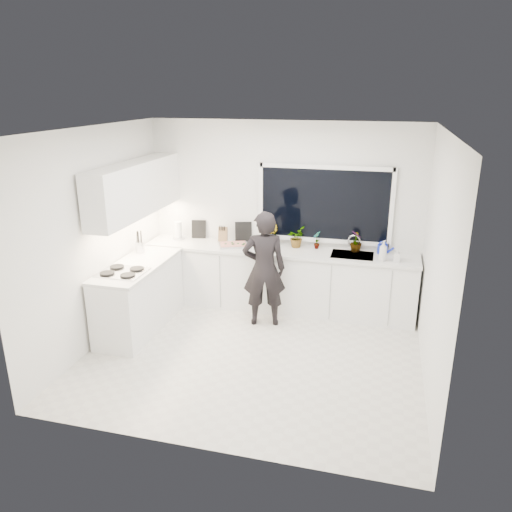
# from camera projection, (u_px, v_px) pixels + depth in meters

# --- Properties ---
(floor) EXTENTS (4.00, 3.50, 0.02)m
(floor) POSITION_uv_depth(u_px,v_px,m) (253.00, 356.00, 6.14)
(floor) COLOR beige
(floor) RESTS_ON ground
(wall_back) EXTENTS (4.00, 0.02, 2.70)m
(wall_back) POSITION_uv_depth(u_px,v_px,m) (283.00, 215.00, 7.32)
(wall_back) COLOR white
(wall_back) RESTS_ON ground
(wall_left) EXTENTS (0.02, 3.50, 2.70)m
(wall_left) POSITION_uv_depth(u_px,v_px,m) (96.00, 238.00, 6.19)
(wall_left) COLOR white
(wall_left) RESTS_ON ground
(wall_right) EXTENTS (0.02, 3.50, 2.70)m
(wall_right) POSITION_uv_depth(u_px,v_px,m) (437.00, 266.00, 5.23)
(wall_right) COLOR white
(wall_right) RESTS_ON ground
(ceiling) EXTENTS (4.00, 3.50, 0.02)m
(ceiling) POSITION_uv_depth(u_px,v_px,m) (252.00, 129.00, 5.27)
(ceiling) COLOR white
(ceiling) RESTS_ON wall_back
(window) EXTENTS (1.80, 0.02, 1.00)m
(window) POSITION_uv_depth(u_px,v_px,m) (324.00, 204.00, 7.08)
(window) COLOR black
(window) RESTS_ON wall_back
(base_cabinets_back) EXTENTS (3.92, 0.58, 0.88)m
(base_cabinets_back) POSITION_uv_depth(u_px,v_px,m) (278.00, 280.00, 7.33)
(base_cabinets_back) COLOR white
(base_cabinets_back) RESTS_ON floor
(base_cabinets_left) EXTENTS (0.58, 1.60, 0.88)m
(base_cabinets_left) POSITION_uv_depth(u_px,v_px,m) (140.00, 297.00, 6.72)
(base_cabinets_left) COLOR white
(base_cabinets_left) RESTS_ON floor
(countertop_back) EXTENTS (3.94, 0.62, 0.04)m
(countertop_back) POSITION_uv_depth(u_px,v_px,m) (278.00, 250.00, 7.17)
(countertop_back) COLOR silver
(countertop_back) RESTS_ON base_cabinets_back
(countertop_left) EXTENTS (0.62, 1.60, 0.04)m
(countertop_left) POSITION_uv_depth(u_px,v_px,m) (137.00, 265.00, 6.57)
(countertop_left) COLOR silver
(countertop_left) RESTS_ON base_cabinets_left
(upper_cabinets) EXTENTS (0.34, 2.10, 0.70)m
(upper_cabinets) POSITION_uv_depth(u_px,v_px,m) (136.00, 189.00, 6.62)
(upper_cabinets) COLOR white
(upper_cabinets) RESTS_ON wall_left
(sink) EXTENTS (0.58, 0.42, 0.14)m
(sink) POSITION_uv_depth(u_px,v_px,m) (352.00, 258.00, 6.94)
(sink) COLOR silver
(sink) RESTS_ON countertop_back
(faucet) EXTENTS (0.03, 0.03, 0.22)m
(faucet) POSITION_uv_depth(u_px,v_px,m) (354.00, 243.00, 7.07)
(faucet) COLOR silver
(faucet) RESTS_ON countertop_back
(stovetop) EXTENTS (0.56, 0.48, 0.03)m
(stovetop) POSITION_uv_depth(u_px,v_px,m) (122.00, 272.00, 6.24)
(stovetop) COLOR black
(stovetop) RESTS_ON countertop_left
(person) EXTENTS (0.66, 0.52, 1.60)m
(person) POSITION_uv_depth(u_px,v_px,m) (264.00, 269.00, 6.72)
(person) COLOR black
(person) RESTS_ON floor
(pizza_tray) EXTENTS (0.49, 0.43, 0.03)m
(pizza_tray) POSITION_uv_depth(u_px,v_px,m) (233.00, 245.00, 7.30)
(pizza_tray) COLOR silver
(pizza_tray) RESTS_ON countertop_back
(pizza) EXTENTS (0.45, 0.39, 0.01)m
(pizza) POSITION_uv_depth(u_px,v_px,m) (233.00, 244.00, 7.30)
(pizza) COLOR red
(pizza) RESTS_ON pizza_tray
(watering_can) EXTENTS (0.18, 0.18, 0.13)m
(watering_can) POSITION_uv_depth(u_px,v_px,m) (382.00, 249.00, 6.95)
(watering_can) COLOR #1225AD
(watering_can) RESTS_ON countertop_back
(paper_towel_roll) EXTENTS (0.11, 0.11, 0.26)m
(paper_towel_roll) POSITION_uv_depth(u_px,v_px,m) (178.00, 231.00, 7.60)
(paper_towel_roll) COLOR white
(paper_towel_roll) RESTS_ON countertop_back
(knife_block) EXTENTS (0.15, 0.12, 0.22)m
(knife_block) POSITION_uv_depth(u_px,v_px,m) (223.00, 235.00, 7.48)
(knife_block) COLOR #A2744B
(knife_block) RESTS_ON countertop_back
(utensil_crock) EXTENTS (0.15, 0.15, 0.16)m
(utensil_crock) POSITION_uv_depth(u_px,v_px,m) (140.00, 247.00, 6.99)
(utensil_crock) COLOR silver
(utensil_crock) RESTS_ON countertop_left
(picture_frame_large) EXTENTS (0.22, 0.06, 0.28)m
(picture_frame_large) POSITION_uv_depth(u_px,v_px,m) (199.00, 229.00, 7.66)
(picture_frame_large) COLOR black
(picture_frame_large) RESTS_ON countertop_back
(picture_frame_small) EXTENTS (0.24, 0.09, 0.30)m
(picture_frame_small) POSITION_uv_depth(u_px,v_px,m) (243.00, 232.00, 7.49)
(picture_frame_small) COLOR black
(picture_frame_small) RESTS_ON countertop_back
(herb_plants) EXTENTS (1.40, 0.27, 0.32)m
(herb_plants) POSITION_uv_depth(u_px,v_px,m) (306.00, 238.00, 7.18)
(herb_plants) COLOR #26662D
(herb_plants) RESTS_ON countertop_back
(soap_bottles) EXTENTS (0.31, 0.15, 0.28)m
(soap_bottles) POSITION_uv_depth(u_px,v_px,m) (387.00, 252.00, 6.64)
(soap_bottles) COLOR #D8BF66
(soap_bottles) RESTS_ON countertop_back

